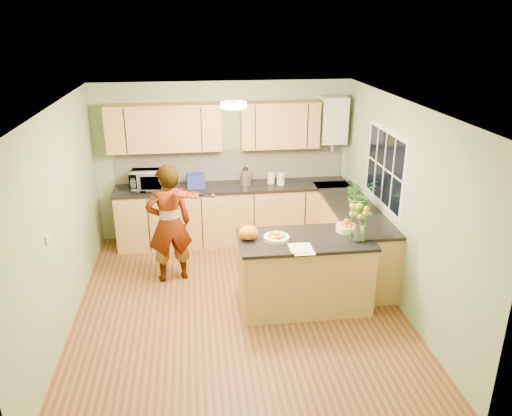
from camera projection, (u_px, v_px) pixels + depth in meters
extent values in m
plane|color=brown|center=(239.00, 305.00, 6.29)|extent=(4.50, 4.50, 0.00)
cube|color=silver|center=(236.00, 106.00, 5.39)|extent=(4.00, 4.50, 0.02)
cube|color=gray|center=(225.00, 161.00, 7.93)|extent=(4.00, 0.02, 2.50)
cube|color=gray|center=(265.00, 322.00, 3.76)|extent=(4.00, 0.02, 2.50)
cube|color=gray|center=(61.00, 221.00, 5.61)|extent=(0.02, 4.50, 2.50)
cube|color=gray|center=(401.00, 205.00, 6.08)|extent=(0.02, 4.50, 2.50)
cube|color=#B88B49|center=(233.00, 215.00, 7.95)|extent=(3.60, 0.60, 0.90)
cube|color=black|center=(233.00, 187.00, 7.77)|extent=(3.64, 0.62, 0.04)
cube|color=#B88B49|center=(351.00, 238.00, 7.12)|extent=(0.60, 2.20, 0.90)
cube|color=black|center=(353.00, 207.00, 6.95)|extent=(0.62, 2.24, 0.04)
cube|color=beige|center=(231.00, 164.00, 7.94)|extent=(3.60, 0.02, 0.52)
cube|color=#B88B49|center=(164.00, 128.00, 7.45)|extent=(1.70, 0.34, 0.70)
cube|color=#B88B49|center=(280.00, 125.00, 7.65)|extent=(1.20, 0.34, 0.70)
cube|color=silver|center=(333.00, 120.00, 7.74)|extent=(0.40, 0.30, 0.72)
cylinder|color=silver|center=(332.00, 145.00, 7.89)|extent=(0.06, 0.06, 0.20)
cube|color=silver|center=(384.00, 168.00, 6.53)|extent=(0.01, 1.30, 1.05)
cube|color=black|center=(384.00, 168.00, 6.52)|extent=(0.01, 1.18, 0.92)
cube|color=silver|center=(47.00, 239.00, 5.04)|extent=(0.02, 0.09, 0.09)
cylinder|color=#FFEABF|center=(234.00, 105.00, 5.69)|extent=(0.30, 0.30, 0.06)
cylinder|color=silver|center=(234.00, 102.00, 5.68)|extent=(0.10, 0.10, 0.02)
cube|color=#B88B49|center=(304.00, 273.00, 6.15)|extent=(1.56, 0.78, 0.88)
cube|color=black|center=(305.00, 240.00, 5.99)|extent=(1.60, 0.82, 0.04)
cylinder|color=#F1E6C1|center=(277.00, 238.00, 5.93)|extent=(0.30, 0.30, 0.05)
cylinder|color=#F1E6C1|center=(346.00, 228.00, 6.17)|extent=(0.25, 0.25, 0.07)
cylinder|color=silver|center=(359.00, 233.00, 5.84)|extent=(0.12, 0.12, 0.24)
ellipsoid|color=orange|center=(248.00, 233.00, 5.92)|extent=(0.23, 0.20, 0.17)
cube|color=silver|center=(302.00, 249.00, 5.69)|extent=(0.24, 0.33, 0.01)
imported|color=#DFAA88|center=(169.00, 224.00, 6.64)|extent=(0.67, 0.51, 1.64)
imported|color=silver|center=(149.00, 180.00, 7.54)|extent=(0.56, 0.40, 0.29)
cube|color=navy|center=(195.00, 181.00, 7.64)|extent=(0.29, 0.22, 0.21)
cylinder|color=silver|center=(246.00, 177.00, 7.77)|extent=(0.18, 0.18, 0.24)
sphere|color=black|center=(245.00, 167.00, 7.71)|extent=(0.09, 0.09, 0.09)
cylinder|color=#F1E6C1|center=(271.00, 178.00, 7.84)|extent=(0.14, 0.14, 0.17)
cylinder|color=silver|center=(281.00, 179.00, 7.77)|extent=(0.13, 0.13, 0.19)
imported|color=#337828|center=(360.00, 195.00, 6.66)|extent=(0.47, 0.42, 0.46)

